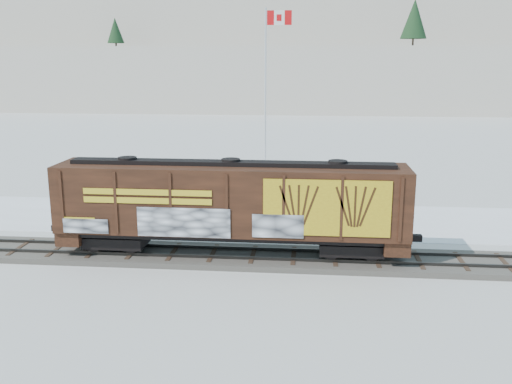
# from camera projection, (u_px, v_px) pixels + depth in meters

# --- Properties ---
(ground) EXTENTS (500.00, 500.00, 0.00)m
(ground) POSITION_uv_depth(u_px,v_px,m) (253.00, 260.00, 28.15)
(ground) COLOR white
(ground) RESTS_ON ground
(rail_track) EXTENTS (50.00, 3.40, 0.43)m
(rail_track) POSITION_uv_depth(u_px,v_px,m) (253.00, 257.00, 28.12)
(rail_track) COLOR #59544C
(rail_track) RESTS_ON ground
(parking_strip) EXTENTS (40.00, 8.00, 0.03)m
(parking_strip) POSITION_uv_depth(u_px,v_px,m) (265.00, 219.00, 35.42)
(parking_strip) COLOR white
(parking_strip) RESTS_ON ground
(hillside) EXTENTS (360.00, 110.00, 93.00)m
(hillside) POSITION_uv_depth(u_px,v_px,m) (303.00, 42.00, 160.42)
(hillside) COLOR white
(hillside) RESTS_ON ground
(hopper_railcar) EXTENTS (16.87, 3.06, 4.51)m
(hopper_railcar) POSITION_uv_depth(u_px,v_px,m) (231.00, 202.00, 27.58)
(hopper_railcar) COLOR black
(hopper_railcar) RESTS_ON rail_track
(flagpole) EXTENTS (2.30, 0.90, 13.24)m
(flagpole) POSITION_uv_depth(u_px,v_px,m) (267.00, 124.00, 41.94)
(flagpole) COLOR silver
(flagpole) RESTS_ON ground
(car_silver) EXTENTS (4.68, 1.89, 1.59)m
(car_silver) POSITION_uv_depth(u_px,v_px,m) (146.00, 209.00, 34.48)
(car_silver) COLOR silver
(car_silver) RESTS_ON parking_strip
(car_white) EXTENTS (4.81, 1.96, 1.55)m
(car_white) POSITION_uv_depth(u_px,v_px,m) (320.00, 214.00, 33.52)
(car_white) COLOR white
(car_white) RESTS_ON parking_strip
(car_dark) EXTENTS (4.39, 1.88, 1.26)m
(car_dark) POSITION_uv_depth(u_px,v_px,m) (290.00, 218.00, 33.19)
(car_dark) COLOR black
(car_dark) RESTS_ON parking_strip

